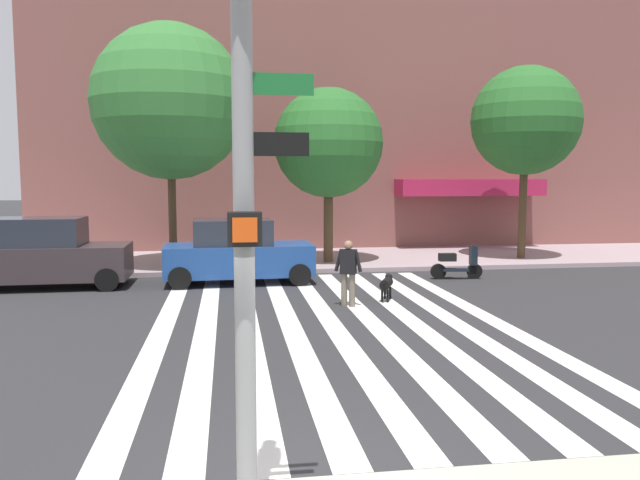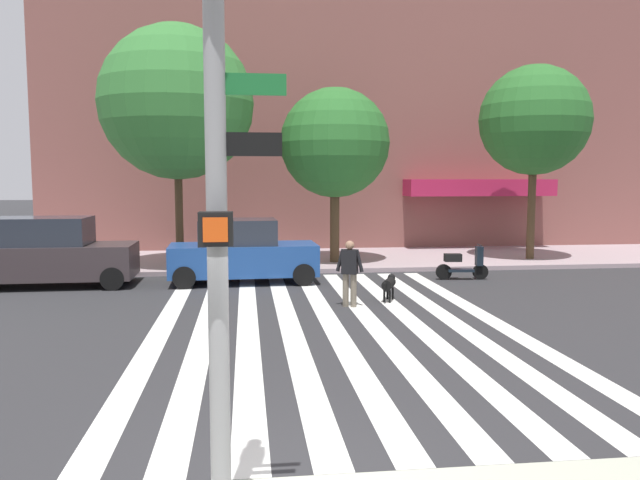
{
  "view_description": "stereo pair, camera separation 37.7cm",
  "coord_description": "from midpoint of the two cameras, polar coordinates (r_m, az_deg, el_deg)",
  "views": [
    {
      "loc": [
        -0.87,
        -5.96,
        3.17
      ],
      "look_at": [
        1.14,
        7.66,
        1.78
      ],
      "focal_mm": 34.84,
      "sensor_mm": 36.0,
      "label": 1
    },
    {
      "loc": [
        -0.5,
        -6.01,
        3.17
      ],
      "look_at": [
        1.14,
        7.66,
        1.78
      ],
      "focal_mm": 34.84,
      "sensor_mm": 36.0,
      "label": 2
    }
  ],
  "objects": [
    {
      "name": "street_tree_nearest",
      "position": [
        21.64,
        -14.13,
        12.16
      ],
      "size": [
        5.12,
        5.12,
        8.07
      ],
      "color": "#4C3823",
      "rests_on": "sidewalk_far"
    },
    {
      "name": "pedestrian_dog_walker",
      "position": [
        15.24,
        1.9,
        -2.72
      ],
      "size": [
        0.68,
        0.37,
        1.64
      ],
      "color": "#6B6051",
      "rests_on": "ground_plane"
    },
    {
      "name": "street_tree_further",
      "position": [
        24.5,
        17.93,
        10.34
      ],
      "size": [
        4.02,
        4.02,
        7.13
      ],
      "color": "#4C3823",
      "rests_on": "sidewalk_far"
    },
    {
      "name": "street_tree_middle",
      "position": [
        22.22,
        0.28,
        8.88
      ],
      "size": [
        3.88,
        3.88,
        6.19
      ],
      "color": "#4C3823",
      "rests_on": "sidewalk_far"
    },
    {
      "name": "crosswalk_stripes",
      "position": [
        13.62,
        0.28,
        -7.69
      ],
      "size": [
        7.65,
        13.63,
        0.01
      ],
      "color": "silver",
      "rests_on": "ground_plane"
    },
    {
      "name": "parked_car_near_curb",
      "position": [
        19.65,
        -24.85,
        -1.2
      ],
      "size": [
        4.86,
        2.01,
        2.03
      ],
      "color": "#352C2F",
      "rests_on": "ground_plane"
    },
    {
      "name": "traffic_light_pole",
      "position": [
        5.28,
        -9.07,
        9.51
      ],
      "size": [
        0.74,
        0.46,
        5.8
      ],
      "color": "gray",
      "rests_on": "sidewalk_near"
    },
    {
      "name": "dog_on_leash",
      "position": [
        16.17,
        5.48,
        -3.99
      ],
      "size": [
        0.54,
        1.01,
        0.65
      ],
      "color": "black",
      "rests_on": "ground_plane"
    },
    {
      "name": "sidewalk_far",
      "position": [
        23.42,
        -6.67,
        -1.89
      ],
      "size": [
        80.0,
        6.0,
        0.15
      ],
      "primitive_type": "cube",
      "color": "#A48F94",
      "rests_on": "ground_plane"
    },
    {
      "name": "ground_plane",
      "position": [
        13.49,
        -5.32,
        -7.86
      ],
      "size": [
        160.0,
        160.0,
        0.0
      ],
      "primitive_type": "plane",
      "color": "#2B2B2D"
    },
    {
      "name": "parked_scooter",
      "position": [
        19.89,
        11.92,
        -2.15
      ],
      "size": [
        1.63,
        0.51,
        1.11
      ],
      "color": "black",
      "rests_on": "ground_plane"
    },
    {
      "name": "parked_car_behind_first",
      "position": [
        18.85,
        -8.17,
        -1.17
      ],
      "size": [
        4.46,
        2.05,
        1.93
      ],
      "color": "navy",
      "rests_on": "ground_plane"
    }
  ]
}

